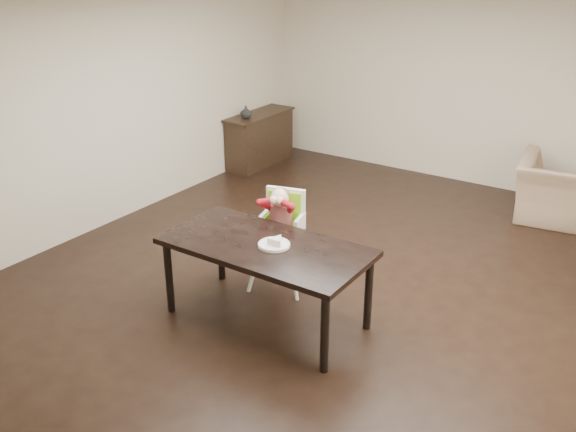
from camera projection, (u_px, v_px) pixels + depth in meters
The scene contains 8 objects.
ground at pixel (337, 278), 6.50m from camera, with size 7.00×7.00×0.00m, color black.
room_walls at pixel (343, 97), 5.77m from camera, with size 6.02×7.02×2.71m.
dining_table at pixel (266, 253), 5.54m from camera, with size 1.80×0.90×0.75m.
high_chair at pixel (282, 217), 6.14m from camera, with size 0.52×0.52×1.02m.
plate at pixel (275, 243), 5.47m from camera, with size 0.36×0.36×0.08m.
armchair at pixel (571, 182), 7.63m from camera, with size 1.17×0.76×1.02m, color #9E8064.
sideboard at pixel (260, 139), 9.68m from camera, with size 0.44×1.26×0.79m.
vase at pixel (246, 112), 9.24m from camera, with size 0.17×0.18×0.17m, color #99999E.
Camera 1 is at (2.76, -5.04, 3.15)m, focal length 40.00 mm.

